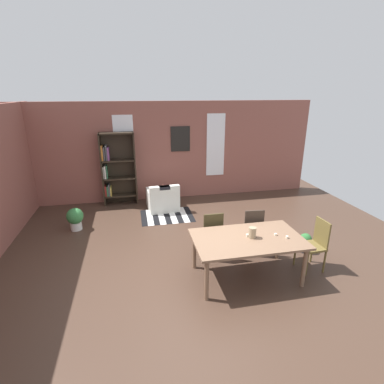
% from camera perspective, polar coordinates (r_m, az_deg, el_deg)
% --- Properties ---
extents(ground_plane, '(9.89, 9.89, 0.00)m').
position_cam_1_polar(ground_plane, '(5.75, 1.67, -13.66)').
color(ground_plane, '#453125').
extents(back_wall_brick, '(8.61, 0.12, 2.84)m').
position_cam_1_polar(back_wall_brick, '(8.75, -4.06, 7.90)').
color(back_wall_brick, '#925448').
rests_on(back_wall_brick, ground).
extents(window_pane_0, '(0.55, 0.02, 1.85)m').
position_cam_1_polar(window_pane_0, '(8.59, -12.94, 8.21)').
color(window_pane_0, white).
extents(window_pane_1, '(0.55, 0.02, 1.85)m').
position_cam_1_polar(window_pane_1, '(8.93, 4.58, 9.04)').
color(window_pane_1, white).
extents(dining_table, '(1.85, 1.10, 0.76)m').
position_cam_1_polar(dining_table, '(5.13, 10.73, -9.48)').
color(dining_table, brown).
rests_on(dining_table, ground).
extents(vase_on_table, '(0.13, 0.13, 0.19)m').
position_cam_1_polar(vase_on_table, '(5.08, 11.62, -7.70)').
color(vase_on_table, '#998466').
rests_on(vase_on_table, dining_table).
extents(tealight_candle_0, '(0.04, 0.04, 0.05)m').
position_cam_1_polar(tealight_candle_0, '(5.13, 10.69, -8.27)').
color(tealight_candle_0, silver).
rests_on(tealight_candle_0, dining_table).
extents(tealight_candle_1, '(0.04, 0.04, 0.04)m').
position_cam_1_polar(tealight_candle_1, '(5.24, 17.93, -8.32)').
color(tealight_candle_1, silver).
rests_on(tealight_candle_1, dining_table).
extents(tealight_candle_2, '(0.04, 0.04, 0.04)m').
position_cam_1_polar(tealight_candle_2, '(5.28, 15.87, -7.91)').
color(tealight_candle_2, silver).
rests_on(tealight_candle_2, dining_table).
extents(dining_chair_head_right, '(0.42, 0.42, 0.95)m').
position_cam_1_polar(dining_chair_head_right, '(5.80, 22.74, -9.10)').
color(dining_chair_head_right, brown).
rests_on(dining_chair_head_right, ground).
extents(dining_chair_far_left, '(0.41, 0.41, 0.95)m').
position_cam_1_polar(dining_chair_far_left, '(5.73, 3.81, -7.87)').
color(dining_chair_far_left, '#39321C').
rests_on(dining_chair_far_left, ground).
extents(dining_chair_far_right, '(0.43, 0.43, 0.95)m').
position_cam_1_polar(dining_chair_far_right, '(5.99, 11.51, -7.00)').
color(dining_chair_far_right, '#372C24').
rests_on(dining_chair_far_right, ground).
extents(bookshelf_tall, '(0.95, 0.33, 2.04)m').
position_cam_1_polar(bookshelf_tall, '(8.53, -14.48, 4.39)').
color(bookshelf_tall, '#2D2319').
rests_on(bookshelf_tall, ground).
extents(armchair_white, '(0.86, 0.86, 0.75)m').
position_cam_1_polar(armchair_white, '(8.10, -5.66, -1.47)').
color(armchair_white, silver).
rests_on(armchair_white, ground).
extents(potted_plant_by_shelf, '(0.38, 0.38, 0.53)m').
position_cam_1_polar(potted_plant_by_shelf, '(7.40, -21.70, -4.68)').
color(potted_plant_by_shelf, silver).
rests_on(potted_plant_by_shelf, ground).
extents(potted_plant_corner, '(0.24, 0.24, 0.39)m').
position_cam_1_polar(potted_plant_corner, '(6.44, 21.08, -9.05)').
color(potted_plant_corner, '#333338').
rests_on(potted_plant_corner, ground).
extents(striped_rug, '(1.34, 1.04, 0.01)m').
position_cam_1_polar(striped_rug, '(7.75, -4.87, -4.61)').
color(striped_rug, black).
rests_on(striped_rug, ground).
extents(framed_picture, '(0.56, 0.03, 0.72)m').
position_cam_1_polar(framed_picture, '(8.66, -2.27, 10.24)').
color(framed_picture, black).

